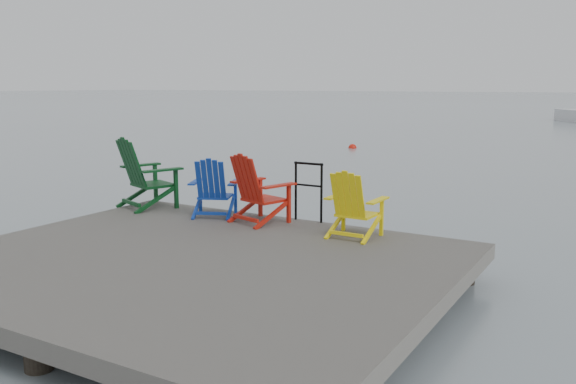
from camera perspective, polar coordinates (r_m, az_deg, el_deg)
The scene contains 8 objects.
ground at distance 7.59m, azimuth -8.80°, elevation -9.72°, with size 400.00×400.00×0.00m, color gray.
dock at distance 7.48m, azimuth -8.87°, elevation -7.21°, with size 6.00×5.00×1.40m.
handrail at distance 9.17m, azimuth 1.93°, elevation 0.57°, with size 0.48×0.04×0.90m.
chair_green at distance 10.44m, azimuth -13.29°, elevation 1.73°, with size 1.12×1.07×1.17m.
chair_blue at distance 9.58m, azimuth -6.99°, elevation 0.44°, with size 0.90×0.86×0.92m.
chair_red at distance 9.08m, azimuth -2.89°, elevation 0.33°, with size 0.96×0.92×1.03m.
chair_yellow at distance 8.24m, azimuth 6.13°, elevation -1.13°, with size 0.74×0.68×0.92m.
buoy_b at distance 24.80m, azimuth 6.05°, elevation 4.11°, with size 0.34×0.34×0.34m, color red.
Camera 1 is at (4.55, -5.51, 2.56)m, focal length 38.00 mm.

